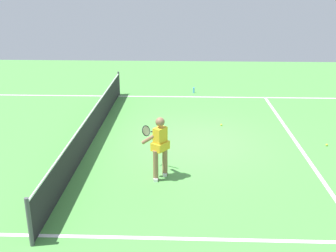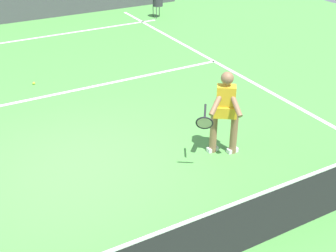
{
  "view_description": "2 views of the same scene",
  "coord_description": "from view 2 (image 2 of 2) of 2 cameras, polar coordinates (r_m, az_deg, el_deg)",
  "views": [
    {
      "loc": [
        -11.37,
        0.39,
        4.52
      ],
      "look_at": [
        -1.14,
        0.77,
        0.87
      ],
      "focal_mm": 43.61,
      "sensor_mm": 36.0,
      "label": 1
    },
    {
      "loc": [
        1.76,
        6.44,
        4.32
      ],
      "look_at": [
        -1.26,
        1.02,
        0.9
      ],
      "focal_mm": 47.78,
      "sensor_mm": 36.0,
      "label": 2
    }
  ],
  "objects": [
    {
      "name": "ground_plane",
      "position": [
        7.95,
        -11.6,
        -4.74
      ],
      "size": [
        25.78,
        25.78,
        0.0
      ],
      "primitive_type": "plane",
      "color": "#4C9342"
    },
    {
      "name": "service_line_marking",
      "position": [
        10.53,
        -16.88,
        3.31
      ],
      "size": [
        9.86,
        0.1,
        0.01
      ],
      "primitive_type": "cube",
      "color": "white",
      "rests_on": "ground"
    },
    {
      "name": "sideline_left_marking",
      "position": [
        10.24,
        15.39,
        2.81
      ],
      "size": [
        0.1,
        17.83,
        0.01
      ],
      "primitive_type": "cube",
      "color": "white",
      "rests_on": "ground"
    },
    {
      "name": "tennis_player",
      "position": [
        7.75,
        7.24,
        1.95
      ],
      "size": [
        1.09,
        0.75,
        1.55
      ],
      "color": "#8C6647",
      "rests_on": "ground"
    },
    {
      "name": "tennis_ball_mid",
      "position": [
        11.29,
        -16.75,
        5.25
      ],
      "size": [
        0.07,
        0.07,
        0.07
      ],
      "primitive_type": "sphere",
      "color": "#D1E533",
      "rests_on": "ground"
    },
    {
      "name": "ball_hopper",
      "position": [
        16.44,
        -1.32,
        15.56
      ],
      "size": [
        0.36,
        0.36,
        0.74
      ],
      "color": "#333338",
      "rests_on": "ground"
    }
  ]
}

